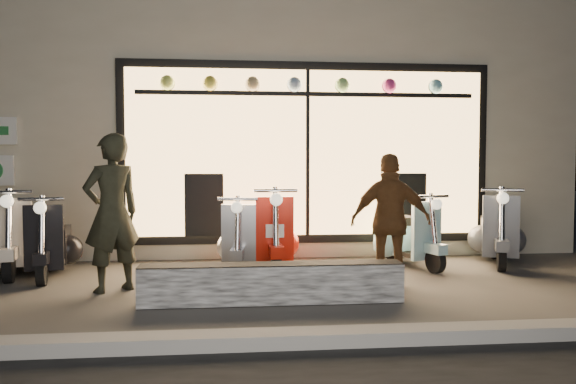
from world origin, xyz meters
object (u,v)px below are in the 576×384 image
at_px(scooter_silver, 243,241).
at_px(man, 112,213).
at_px(scooter_red, 271,237).
at_px(woman, 391,221).
at_px(graffiti_barrier, 272,283).

xyz_separation_m(scooter_silver, man, (-1.45, -1.12, 0.48)).
relative_size(scooter_red, woman, 0.96).
relative_size(scooter_silver, man, 0.77).
bearing_deg(woman, man, 5.63).
distance_m(graffiti_barrier, scooter_red, 1.88).
relative_size(graffiti_barrier, scooter_silver, 1.97).
relative_size(man, woman, 1.14).
xyz_separation_m(scooter_red, woman, (1.25, -1.33, 0.34)).
bearing_deg(graffiti_barrier, scooter_red, 86.47).
bearing_deg(scooter_silver, scooter_red, 15.12).
xyz_separation_m(graffiti_barrier, scooter_silver, (-0.25, 1.81, 0.18)).
distance_m(scooter_silver, woman, 2.10).
bearing_deg(man, scooter_silver, -177.73).
bearing_deg(woman, scooter_red, -38.07).
xyz_separation_m(man, woman, (3.07, -0.16, -0.11)).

